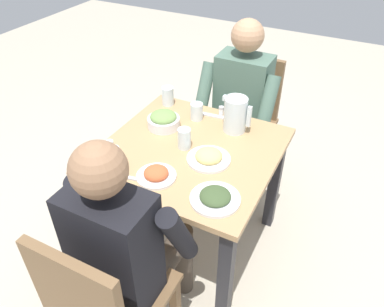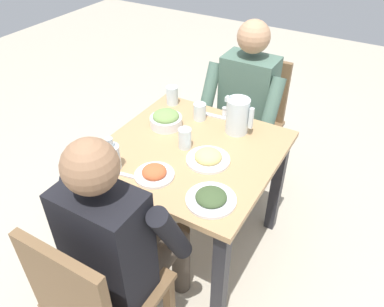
{
  "view_description": "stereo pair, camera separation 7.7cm",
  "coord_description": "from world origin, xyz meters",
  "px_view_note": "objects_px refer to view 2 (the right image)",
  "views": [
    {
      "loc": [
        0.7,
        -1.34,
        1.81
      ],
      "look_at": [
        0.03,
        -0.03,
        0.7
      ],
      "focal_mm": 35.3,
      "sensor_mm": 36.0,
      "label": 1
    },
    {
      "loc": [
        0.77,
        -1.31,
        1.81
      ],
      "look_at": [
        0.03,
        -0.03,
        0.7
      ],
      "focal_mm": 35.3,
      "sensor_mm": 36.0,
      "label": 2
    }
  ],
  "objects_px": {
    "oil_carafe": "(112,158)",
    "diner_far": "(241,111)",
    "plate_rice_curry": "(154,173)",
    "diner_near": "(123,238)",
    "water_glass_by_pitcher": "(172,96)",
    "plate_fries": "(208,158)",
    "water_glass_near_right": "(200,112)",
    "chair_far": "(252,116)",
    "dining_table": "(190,168)",
    "salad_bowl": "(166,119)",
    "chair_near": "(94,299)",
    "salt_shaker": "(225,112)",
    "plate_dolmas": "(211,198)",
    "water_glass_near_left": "(185,139)",
    "water_pitcher": "(238,116)"
  },
  "relations": [
    {
      "from": "chair_near",
      "to": "water_glass_by_pitcher",
      "type": "relative_size",
      "value": 7.91
    },
    {
      "from": "dining_table",
      "to": "water_glass_near_right",
      "type": "distance_m",
      "value": 0.34
    },
    {
      "from": "plate_fries",
      "to": "diner_far",
      "type": "bearing_deg",
      "value": 99.14
    },
    {
      "from": "salad_bowl",
      "to": "plate_fries",
      "type": "xyz_separation_m",
      "value": [
        0.34,
        -0.16,
        -0.02
      ]
    },
    {
      "from": "diner_far",
      "to": "plate_dolmas",
      "type": "xyz_separation_m",
      "value": [
        0.24,
        -0.85,
        0.08
      ]
    },
    {
      "from": "diner_near",
      "to": "water_glass_by_pitcher",
      "type": "bearing_deg",
      "value": 110.79
    },
    {
      "from": "dining_table",
      "to": "plate_dolmas",
      "type": "distance_m",
      "value": 0.41
    },
    {
      "from": "plate_dolmas",
      "to": "oil_carafe",
      "type": "bearing_deg",
      "value": -176.43
    },
    {
      "from": "dining_table",
      "to": "water_glass_near_left",
      "type": "height_order",
      "value": "water_glass_near_left"
    },
    {
      "from": "diner_far",
      "to": "water_glass_near_right",
      "type": "distance_m",
      "value": 0.35
    },
    {
      "from": "water_glass_by_pitcher",
      "to": "oil_carafe",
      "type": "height_order",
      "value": "oil_carafe"
    },
    {
      "from": "chair_near",
      "to": "plate_rice_curry",
      "type": "bearing_deg",
      "value": 96.76
    },
    {
      "from": "plate_rice_curry",
      "to": "diner_near",
      "type": "bearing_deg",
      "value": -78.96
    },
    {
      "from": "diner_far",
      "to": "dining_table",
      "type": "bearing_deg",
      "value": -92.19
    },
    {
      "from": "plate_dolmas",
      "to": "water_glass_near_left",
      "type": "distance_m",
      "value": 0.4
    },
    {
      "from": "water_glass_near_left",
      "to": "salad_bowl",
      "type": "bearing_deg",
      "value": 147.5
    },
    {
      "from": "diner_far",
      "to": "water_glass_near_left",
      "type": "distance_m",
      "value": 0.6
    },
    {
      "from": "chair_near",
      "to": "diner_near",
      "type": "xyz_separation_m",
      "value": [
        -0.0,
        0.2,
        0.15
      ]
    },
    {
      "from": "chair_near",
      "to": "water_pitcher",
      "type": "xyz_separation_m",
      "value": [
        0.11,
        1.04,
        0.31
      ]
    },
    {
      "from": "chair_far",
      "to": "diner_far",
      "type": "relative_size",
      "value": 0.75
    },
    {
      "from": "plate_dolmas",
      "to": "chair_far",
      "type": "bearing_deg",
      "value": 102.76
    },
    {
      "from": "water_glass_by_pitcher",
      "to": "plate_fries",
      "type": "bearing_deg",
      "value": -40.58
    },
    {
      "from": "salad_bowl",
      "to": "salt_shaker",
      "type": "height_order",
      "value": "salad_bowl"
    },
    {
      "from": "salad_bowl",
      "to": "water_pitcher",
      "type": "bearing_deg",
      "value": 22.11
    },
    {
      "from": "salt_shaker",
      "to": "chair_far",
      "type": "bearing_deg",
      "value": 87.89
    },
    {
      "from": "chair_far",
      "to": "oil_carafe",
      "type": "height_order",
      "value": "same"
    },
    {
      "from": "plate_dolmas",
      "to": "plate_rice_curry",
      "type": "bearing_deg",
      "value": 177.35
    },
    {
      "from": "oil_carafe",
      "to": "diner_far",
      "type": "bearing_deg",
      "value": 73.63
    },
    {
      "from": "diner_far",
      "to": "chair_near",
      "type": "bearing_deg",
      "value": -89.82
    },
    {
      "from": "diner_near",
      "to": "salt_shaker",
      "type": "distance_m",
      "value": 0.95
    },
    {
      "from": "dining_table",
      "to": "water_pitcher",
      "type": "distance_m",
      "value": 0.37
    },
    {
      "from": "chair_near",
      "to": "water_glass_near_left",
      "type": "relative_size",
      "value": 8.13
    },
    {
      "from": "dining_table",
      "to": "salad_bowl",
      "type": "relative_size",
      "value": 4.88
    },
    {
      "from": "water_pitcher",
      "to": "chair_far",
      "type": "bearing_deg",
      "value": 101.88
    },
    {
      "from": "water_glass_by_pitcher",
      "to": "oil_carafe",
      "type": "distance_m",
      "value": 0.65
    },
    {
      "from": "salad_bowl",
      "to": "salt_shaker",
      "type": "relative_size",
      "value": 3.21
    },
    {
      "from": "dining_table",
      "to": "water_glass_by_pitcher",
      "type": "height_order",
      "value": "water_glass_by_pitcher"
    },
    {
      "from": "chair_near",
      "to": "water_pitcher",
      "type": "height_order",
      "value": "water_pitcher"
    },
    {
      "from": "chair_far",
      "to": "salad_bowl",
      "type": "distance_m",
      "value": 0.75
    },
    {
      "from": "oil_carafe",
      "to": "salt_shaker",
      "type": "bearing_deg",
      "value": 70.11
    },
    {
      "from": "diner_far",
      "to": "plate_dolmas",
      "type": "bearing_deg",
      "value": -74.32
    },
    {
      "from": "water_pitcher",
      "to": "salt_shaker",
      "type": "relative_size",
      "value": 3.52
    },
    {
      "from": "dining_table",
      "to": "oil_carafe",
      "type": "height_order",
      "value": "oil_carafe"
    },
    {
      "from": "water_pitcher",
      "to": "water_glass_near_right",
      "type": "relative_size",
      "value": 2.0
    },
    {
      "from": "water_glass_near_right",
      "to": "salt_shaker",
      "type": "relative_size",
      "value": 1.76
    },
    {
      "from": "chair_near",
      "to": "salt_shaker",
      "type": "relative_size",
      "value": 16.07
    },
    {
      "from": "plate_rice_curry",
      "to": "salt_shaker",
      "type": "relative_size",
      "value": 3.36
    },
    {
      "from": "chair_near",
      "to": "water_pitcher",
      "type": "bearing_deg",
      "value": 84.22
    },
    {
      "from": "dining_table",
      "to": "oil_carafe",
      "type": "xyz_separation_m",
      "value": [
        -0.24,
        -0.31,
        0.18
      ]
    },
    {
      "from": "diner_far",
      "to": "water_glass_near_right",
      "type": "bearing_deg",
      "value": -111.41
    }
  ]
}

